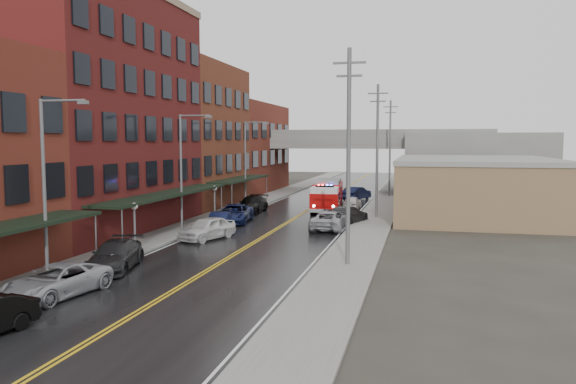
# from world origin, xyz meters

# --- Properties ---
(ground) EXTENTS (220.00, 220.00, 0.00)m
(ground) POSITION_xyz_m (0.00, 0.00, 0.00)
(ground) COLOR #2D2B26
(ground) RESTS_ON ground
(road) EXTENTS (11.00, 160.00, 0.02)m
(road) POSITION_xyz_m (0.00, 30.00, 0.01)
(road) COLOR black
(road) RESTS_ON ground
(sidewalk_left) EXTENTS (3.00, 160.00, 0.15)m
(sidewalk_left) POSITION_xyz_m (-7.30, 30.00, 0.07)
(sidewalk_left) COLOR slate
(sidewalk_left) RESTS_ON ground
(sidewalk_right) EXTENTS (3.00, 160.00, 0.15)m
(sidewalk_right) POSITION_xyz_m (7.30, 30.00, 0.07)
(sidewalk_right) COLOR slate
(sidewalk_right) RESTS_ON ground
(curb_left) EXTENTS (0.30, 160.00, 0.15)m
(curb_left) POSITION_xyz_m (-5.65, 30.00, 0.07)
(curb_left) COLOR gray
(curb_left) RESTS_ON ground
(curb_right) EXTENTS (0.30, 160.00, 0.15)m
(curb_right) POSITION_xyz_m (5.65, 30.00, 0.07)
(curb_right) COLOR gray
(curb_right) RESTS_ON ground
(brick_building_b) EXTENTS (9.00, 20.00, 18.00)m
(brick_building_b) POSITION_xyz_m (-13.30, 23.00, 9.00)
(brick_building_b) COLOR #5B1818
(brick_building_b) RESTS_ON ground
(brick_building_c) EXTENTS (9.00, 15.00, 15.00)m
(brick_building_c) POSITION_xyz_m (-13.30, 40.50, 7.50)
(brick_building_c) COLOR brown
(brick_building_c) RESTS_ON ground
(brick_building_far) EXTENTS (9.00, 20.00, 12.00)m
(brick_building_far) POSITION_xyz_m (-13.30, 58.00, 6.00)
(brick_building_far) COLOR maroon
(brick_building_far) RESTS_ON ground
(tan_building) EXTENTS (14.00, 22.00, 5.00)m
(tan_building) POSITION_xyz_m (16.00, 40.00, 2.50)
(tan_building) COLOR #93704F
(tan_building) RESTS_ON ground
(right_far_block) EXTENTS (18.00, 30.00, 8.00)m
(right_far_block) POSITION_xyz_m (18.00, 70.00, 4.00)
(right_far_block) COLOR slate
(right_far_block) RESTS_ON ground
(awning_1) EXTENTS (2.60, 18.00, 3.09)m
(awning_1) POSITION_xyz_m (-7.49, 23.00, 2.99)
(awning_1) COLOR black
(awning_1) RESTS_ON ground
(awning_2) EXTENTS (2.60, 13.00, 3.09)m
(awning_2) POSITION_xyz_m (-7.49, 40.50, 2.99)
(awning_2) COLOR black
(awning_2) RESTS_ON ground
(globe_lamp_1) EXTENTS (0.44, 0.44, 3.12)m
(globe_lamp_1) POSITION_xyz_m (-6.40, 16.00, 2.31)
(globe_lamp_1) COLOR #59595B
(globe_lamp_1) RESTS_ON ground
(globe_lamp_2) EXTENTS (0.44, 0.44, 3.12)m
(globe_lamp_2) POSITION_xyz_m (-6.40, 30.00, 2.31)
(globe_lamp_2) COLOR #59595B
(globe_lamp_2) RESTS_ON ground
(street_lamp_0) EXTENTS (2.64, 0.22, 9.00)m
(street_lamp_0) POSITION_xyz_m (-6.55, 8.00, 5.19)
(street_lamp_0) COLOR #59595B
(street_lamp_0) RESTS_ON ground
(street_lamp_1) EXTENTS (2.64, 0.22, 9.00)m
(street_lamp_1) POSITION_xyz_m (-6.55, 24.00, 5.19)
(street_lamp_1) COLOR #59595B
(street_lamp_1) RESTS_ON ground
(street_lamp_2) EXTENTS (2.64, 0.22, 9.00)m
(street_lamp_2) POSITION_xyz_m (-6.55, 40.00, 5.19)
(street_lamp_2) COLOR #59595B
(street_lamp_2) RESTS_ON ground
(utility_pole_0) EXTENTS (1.80, 0.24, 12.00)m
(utility_pole_0) POSITION_xyz_m (7.20, 15.00, 6.31)
(utility_pole_0) COLOR #59595B
(utility_pole_0) RESTS_ON ground
(utility_pole_1) EXTENTS (1.80, 0.24, 12.00)m
(utility_pole_1) POSITION_xyz_m (7.20, 35.00, 6.31)
(utility_pole_1) COLOR #59595B
(utility_pole_1) RESTS_ON ground
(utility_pole_2) EXTENTS (1.80, 0.24, 12.00)m
(utility_pole_2) POSITION_xyz_m (7.20, 55.00, 6.31)
(utility_pole_2) COLOR #59595B
(utility_pole_2) RESTS_ON ground
(overpass) EXTENTS (40.00, 10.00, 7.50)m
(overpass) POSITION_xyz_m (0.00, 62.00, 5.99)
(overpass) COLOR slate
(overpass) RESTS_ON ground
(fire_truck) EXTENTS (3.98, 8.65, 3.08)m
(fire_truck) POSITION_xyz_m (2.00, 39.14, 1.67)
(fire_truck) COLOR #A30807
(fire_truck) RESTS_ON ground
(parked_car_left_2) EXTENTS (3.26, 5.57, 1.45)m
(parked_car_left_2) POSITION_xyz_m (-4.68, 5.80, 0.73)
(parked_car_left_2) COLOR #9B9CA3
(parked_car_left_2) RESTS_ON ground
(parked_car_left_3) EXTENTS (3.36, 5.68, 1.54)m
(parked_car_left_3) POSITION_xyz_m (-5.00, 11.30, 0.77)
(parked_car_left_3) COLOR black
(parked_car_left_3) RESTS_ON ground
(parked_car_left_4) EXTENTS (3.35, 5.15, 1.63)m
(parked_car_left_4) POSITION_xyz_m (-3.60, 21.20, 0.82)
(parked_car_left_4) COLOR silver
(parked_car_left_4) RESTS_ON ground
(parked_car_left_5) EXTENTS (2.22, 4.41, 1.39)m
(parked_car_left_5) POSITION_xyz_m (-4.29, 25.52, 0.69)
(parked_car_left_5) COLOR black
(parked_car_left_5) RESTS_ON ground
(parked_car_left_6) EXTENTS (3.28, 5.96, 1.58)m
(parked_car_left_6) POSITION_xyz_m (-4.44, 29.44, 0.79)
(parked_car_left_6) COLOR #121C46
(parked_car_left_6) RESTS_ON ground
(parked_car_left_7) EXTENTS (2.31, 5.55, 1.60)m
(parked_car_left_7) POSITION_xyz_m (-5.00, 36.45, 0.80)
(parked_car_left_7) COLOR black
(parked_car_left_7) RESTS_ON ground
(parked_car_right_0) EXTENTS (2.53, 5.43, 1.50)m
(parked_car_right_0) POSITION_xyz_m (4.08, 27.68, 0.75)
(parked_car_right_0) COLOR #9E9FA5
(parked_car_right_0) RESTS_ON ground
(parked_car_right_1) EXTENTS (3.62, 5.60, 1.51)m
(parked_car_right_1) POSITION_xyz_m (5.00, 31.43, 0.75)
(parked_car_right_1) COLOR #29292C
(parked_car_right_1) RESTS_ON ground
(parked_car_right_2) EXTENTS (1.70, 3.96, 1.33)m
(parked_car_right_2) POSITION_xyz_m (4.18, 41.80, 0.67)
(parked_car_right_2) COLOR silver
(parked_car_right_2) RESTS_ON ground
(parked_car_right_3) EXTENTS (3.22, 5.16, 1.60)m
(parked_car_right_3) POSITION_xyz_m (3.60, 50.58, 0.80)
(parked_car_right_3) COLOR black
(parked_car_right_3) RESTS_ON ground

